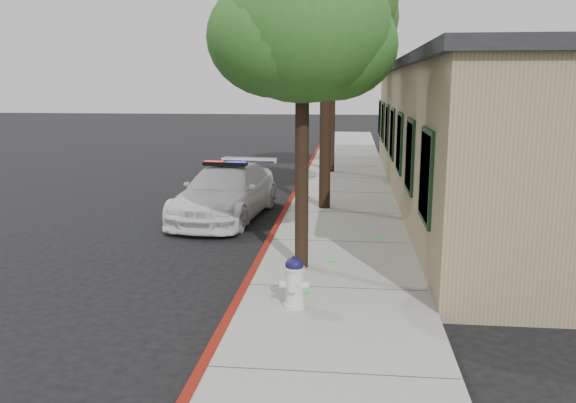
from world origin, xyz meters
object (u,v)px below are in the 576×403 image
at_px(street_tree_near, 303,35).
at_px(street_tree_mid, 327,8).
at_px(street_tree_far, 333,56).
at_px(fire_hydrant, 294,282).
at_px(clapboard_building, 511,132).
at_px(police_car, 226,192).

bearing_deg(street_tree_near, street_tree_mid, 88.11).
bearing_deg(street_tree_far, fire_hydrant, -90.33).
relative_size(clapboard_building, fire_hydrant, 25.55).
relative_size(police_car, street_tree_mid, 0.71).
xyz_separation_m(police_car, street_tree_far, (2.58, 7.80, 3.90)).
bearing_deg(street_tree_near, fire_hydrant, -88.39).
height_order(clapboard_building, fire_hydrant, clapboard_building).
distance_m(fire_hydrant, street_tree_far, 14.94).
height_order(street_tree_mid, street_tree_far, street_tree_mid).
relative_size(street_tree_near, street_tree_mid, 0.80).
relative_size(police_car, street_tree_near, 0.89).
bearing_deg(fire_hydrant, street_tree_far, 89.65).
bearing_deg(police_car, street_tree_near, -55.42).
distance_m(street_tree_near, street_tree_far, 12.33).
bearing_deg(street_tree_mid, street_tree_near, -91.89).
relative_size(clapboard_building, street_tree_near, 3.66).
bearing_deg(street_tree_mid, street_tree_far, 90.34).
height_order(clapboard_building, street_tree_mid, street_tree_mid).
distance_m(police_car, street_tree_near, 6.34).
bearing_deg(street_tree_near, clapboard_building, 53.98).
xyz_separation_m(street_tree_near, street_tree_far, (0.14, 12.33, 0.20)).
distance_m(street_tree_mid, street_tree_far, 6.89).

